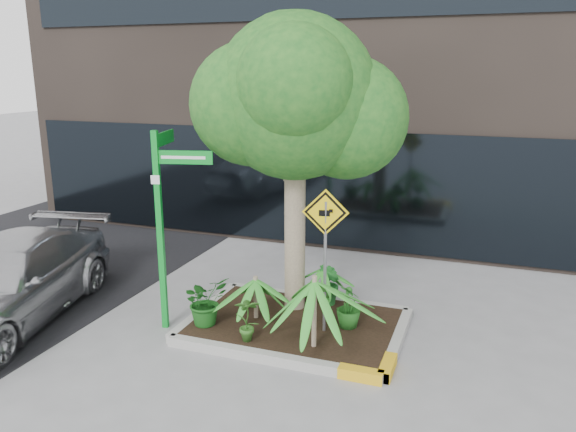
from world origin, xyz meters
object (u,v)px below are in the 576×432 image
(parked_car, at_px, (7,282))
(street_sign_post, at_px, (164,209))
(tree, at_px, (296,97))
(cattle_sign, at_px, (325,237))

(parked_car, xyz_separation_m, street_sign_post, (2.57, 0.71, 1.27))
(tree, xyz_separation_m, street_sign_post, (-1.74, -1.08, -1.64))
(tree, relative_size, parked_car, 1.08)
(tree, height_order, street_sign_post, tree)
(tree, relative_size, street_sign_post, 1.57)
(parked_car, height_order, street_sign_post, street_sign_post)
(parked_car, distance_m, cattle_sign, 5.23)
(cattle_sign, bearing_deg, tree, 122.10)
(tree, distance_m, parked_car, 5.50)
(street_sign_post, relative_size, cattle_sign, 1.42)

